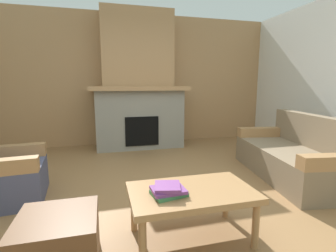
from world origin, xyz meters
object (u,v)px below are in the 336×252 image
at_px(coffee_table, 192,196).
at_px(ottoman, 58,244).
at_px(couch, 294,157).
at_px(fireplace, 138,89).
at_px(armchair, 0,175).

height_order(coffee_table, ottoman, coffee_table).
xyz_separation_m(coffee_table, ottoman, (-0.99, -0.11, -0.18)).
bearing_deg(couch, coffee_table, -152.47).
height_order(fireplace, coffee_table, fireplace).
xyz_separation_m(fireplace, armchair, (-1.81, -2.09, -0.87)).
bearing_deg(armchair, ottoman, -58.65).
bearing_deg(armchair, couch, -3.14).
xyz_separation_m(fireplace, couch, (1.81, -2.29, -0.88)).
relative_size(fireplace, couch, 1.41).
bearing_deg(fireplace, coffee_table, -90.80).
bearing_deg(ottoman, coffee_table, 6.23).
xyz_separation_m(couch, armchair, (-3.62, 0.20, 0.01)).
distance_m(fireplace, armchair, 2.90).
bearing_deg(armchair, coffee_table, -33.37).
xyz_separation_m(couch, ottoman, (-2.85, -1.07, -0.09)).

